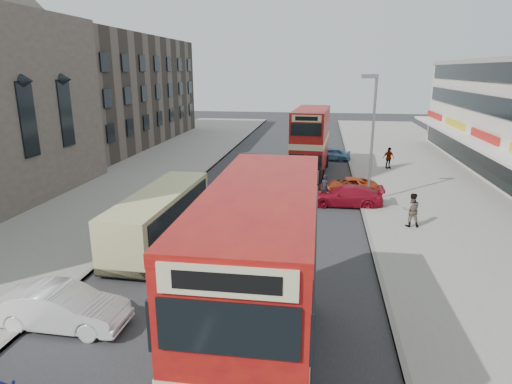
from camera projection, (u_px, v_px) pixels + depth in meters
The scene contains 18 objects.
ground at pixel (186, 382), 12.10m from camera, with size 160.00×160.00×0.00m, color #28282B.
road_surface at pixel (271, 191), 31.13m from camera, with size 12.00×90.00×0.01m, color #28282B.
pavement_right at pixel (447, 197), 29.38m from camera, with size 12.00×90.00×0.15m, color gray.
pavement_left at pixel (113, 184), 32.85m from camera, with size 12.00×90.00×0.15m, color gray.
kerb_left at pixel (188, 187), 31.99m from camera, with size 0.20×90.00×0.16m, color gray.
kerb_right at pixel (358, 193), 30.23m from camera, with size 0.20×90.00×0.16m, color gray.
brick_terrace at pixel (99, 91), 49.81m from camera, with size 14.00×28.00×12.00m, color #66594C.
street_lamp at pixel (372, 130), 26.99m from camera, with size 1.00×0.20×8.12m.
bus_main at pixel (262, 289), 11.38m from camera, with size 2.76×9.81×5.40m.
bus_second at pixel (311, 141), 35.76m from camera, with size 3.08×9.51×5.16m.
coach at pixel (161, 215), 21.65m from camera, with size 2.54×9.09×2.40m.
car_left_front at pixel (63, 308), 14.51m from camera, with size 1.52×4.37×1.44m, color white.
car_right_a at pixel (346, 196), 27.57m from camera, with size 1.87×4.60×1.33m, color maroon.
car_right_b at pixel (348, 186), 30.37m from camera, with size 1.87×4.06×1.13m, color #B63812.
car_right_c at pixel (331, 154), 41.52m from camera, with size 1.48×3.67×1.25m, color #639CC7.
pedestrian_near at pixel (412, 210), 23.46m from camera, with size 0.70×0.47×1.89m, color gray.
pedestrian_far at pixel (389, 158), 37.40m from camera, with size 1.08×0.45×1.83m, color gray.
cyclist at pixel (325, 195), 27.97m from camera, with size 0.85×1.84×1.92m.
Camera 1 is at (3.47, -9.80, 8.38)m, focal length 30.50 mm.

